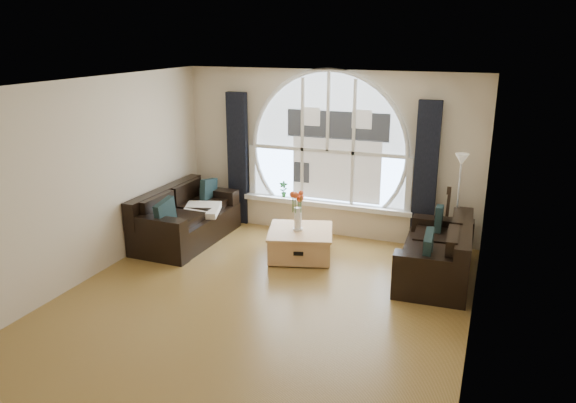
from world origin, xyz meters
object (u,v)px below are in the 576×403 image
object	(u,v)px
coffee_chest	(300,242)
potted_plant	(283,189)
floor_lamp	(457,207)
vase_flowers	(298,205)
sofa_right	(436,250)
sofa_left	(187,217)
guitar	(447,218)

from	to	relation	value
coffee_chest	potted_plant	world-z (taller)	potted_plant
floor_lamp	vase_flowers	bearing A→B (deg)	-160.54
coffee_chest	vase_flowers	bearing A→B (deg)	169.13
floor_lamp	potted_plant	xyz separation A→B (m)	(-2.89, 0.36, -0.11)
sofa_right	floor_lamp	size ratio (longest dim) A/B	1.11
sofa_right	sofa_left	bearing A→B (deg)	177.70
coffee_chest	sofa_right	bearing A→B (deg)	-17.12
guitar	potted_plant	bearing A→B (deg)	179.86
vase_flowers	guitar	size ratio (longest dim) A/B	0.66
sofa_left	sofa_right	bearing A→B (deg)	1.27
vase_flowers	floor_lamp	distance (m)	2.34
sofa_right	coffee_chest	size ratio (longest dim) A/B	1.89
vase_flowers	floor_lamp	xyz separation A→B (m)	(2.21, 0.78, -0.01)
coffee_chest	guitar	bearing A→B (deg)	10.56
sofa_left	guitar	distance (m)	4.10
coffee_chest	vase_flowers	world-z (taller)	vase_flowers
vase_flowers	guitar	xyz separation A→B (m)	(2.06, 1.03, -0.28)
vase_flowers	floor_lamp	size ratio (longest dim) A/B	0.44
coffee_chest	potted_plant	bearing A→B (deg)	106.09
vase_flowers	floor_lamp	bearing A→B (deg)	19.46
coffee_chest	vase_flowers	xyz separation A→B (m)	(-0.04, -0.00, 0.58)
coffee_chest	guitar	xyz separation A→B (m)	(2.02, 1.03, 0.30)
floor_lamp	guitar	distance (m)	0.40
sofa_right	vase_flowers	distance (m)	2.07
sofa_left	coffee_chest	bearing A→B (deg)	2.24
potted_plant	floor_lamp	bearing A→B (deg)	-7.10
coffee_chest	vase_flowers	distance (m)	0.58
coffee_chest	guitar	distance (m)	2.28
sofa_left	floor_lamp	distance (m)	4.21
vase_flowers	guitar	bearing A→B (deg)	26.53
vase_flowers	guitar	world-z (taller)	vase_flowers
floor_lamp	potted_plant	bearing A→B (deg)	172.90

